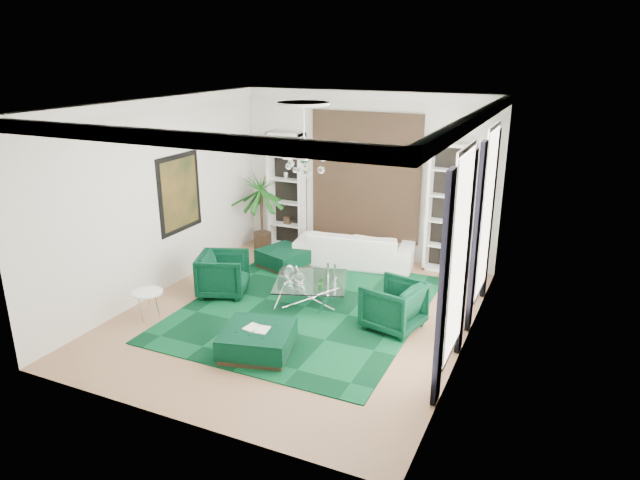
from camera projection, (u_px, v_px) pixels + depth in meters
The scene contains 30 objects.
floor at pixel (298, 314), 10.52m from camera, with size 6.00×7.00×0.02m, color #A87C58.
ceiling at pixel (295, 103), 9.30m from camera, with size 6.00×7.00×0.02m, color white.
wall_back at pixel (366, 176), 12.94m from camera, with size 6.00×0.02×3.80m, color silver.
wall_front at pixel (167, 288), 6.88m from camera, with size 6.00×0.02×3.80m, color silver.
wall_left at pixel (159, 197), 11.09m from camera, with size 0.02×7.00×3.80m, color silver.
wall_right at pixel (472, 237), 8.73m from camera, with size 0.02×7.00×3.80m, color silver.
crown_molding at pixel (296, 109), 9.34m from camera, with size 6.00×7.00×0.18m, color white, non-canonical shape.
ceiling_medallion at pixel (304, 104), 9.57m from camera, with size 0.90×0.90×0.05m, color white.
tapestry at pixel (366, 177), 12.89m from camera, with size 2.50×0.06×2.80m, color black.
shelving_left at pixel (287, 191), 13.69m from camera, with size 0.90×0.38×2.80m, color white, non-canonical shape.
shelving_right at pixel (448, 209), 12.16m from camera, with size 0.90×0.38×2.80m, color white, non-canonical shape.
painting at pixel (180, 193), 11.61m from camera, with size 0.04×1.30×1.60m, color black.
window_near at pixel (459, 256), 7.96m from camera, with size 0.03×1.10×2.90m, color white.
curtain_near_a at pixel (443, 292), 7.38m from camera, with size 0.07×0.30×3.25m, color black.
curtain_near_b at pixel (466, 255), 8.72m from camera, with size 0.07×0.30×3.25m, color black.
window_far at pixel (487, 213), 10.03m from camera, with size 0.03×1.10×2.90m, color white.
curtain_far_a at pixel (476, 239), 9.45m from camera, with size 0.07×0.30×3.25m, color black.
curtain_far_b at pixel (490, 215), 10.79m from camera, with size 0.07×0.30×3.25m, color black.
rug at pixel (305, 307), 10.77m from camera, with size 4.20×5.00×0.02m, color black.
sofa at pixel (355, 248), 12.85m from camera, with size 2.64×1.03×0.77m, color white.
armchair_left at pixel (223, 274), 11.24m from camera, with size 0.91×0.94×0.85m, color black.
armchair_right at pixel (393, 306), 9.86m from camera, with size 0.91×0.93×0.85m, color black.
coffee_table at pixel (311, 292), 10.91m from camera, with size 1.33×1.33×0.46m, color white, non-canonical shape.
ottoman_side at pixel (284, 258), 12.70m from camera, with size 0.95×0.95×0.42m, color black.
ottoman_front at pixel (257, 341), 9.09m from camera, with size 1.08×1.08×0.43m, color black.
book at pixel (257, 328), 9.01m from camera, with size 0.40×0.27×0.03m, color white.
side_table at pixel (149, 306), 10.23m from camera, with size 0.55×0.55×0.52m, color white.
palm at pixel (261, 201), 13.64m from camera, with size 1.49×1.49×2.39m, color #185618, non-canonical shape.
chandelier at pixel (304, 158), 9.87m from camera, with size 0.83×0.83×0.75m, color white, non-canonical shape.
table_plant at pixel (321, 283), 10.44m from camera, with size 0.12×0.10×0.22m, color #185618.
Camera 1 is at (4.32, -8.51, 4.64)m, focal length 32.00 mm.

